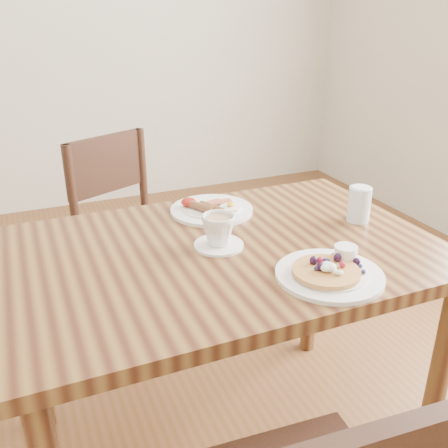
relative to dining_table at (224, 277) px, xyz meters
The scene contains 7 objects.
ground 0.65m from the dining_table, ahead, with size 5.00×5.00×0.00m, color brown.
dining_table is the anchor object (origin of this frame).
chair_far 0.79m from the dining_table, 97.34° to the left, with size 0.56×0.56×0.88m.
pancake_plate 0.33m from the dining_table, 55.33° to the right, with size 0.27×0.27×0.06m.
breakfast_plate 0.28m from the dining_table, 76.54° to the left, with size 0.27×0.27×0.04m.
teacup_saucer 0.14m from the dining_table, 146.82° to the left, with size 0.14×0.14×0.10m.
water_glass 0.49m from the dining_table, ahead, with size 0.07×0.07×0.11m, color silver.
Camera 1 is at (-0.50, -1.15, 1.37)m, focal length 40.00 mm.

